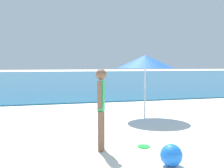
{
  "coord_description": "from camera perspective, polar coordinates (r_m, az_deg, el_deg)",
  "views": [
    {
      "loc": [
        -2.94,
        -1.04,
        1.77
      ],
      "look_at": [
        -0.49,
        7.67,
        1.14
      ],
      "focal_mm": 44.28,
      "sensor_mm": 36.0,
      "label": 1
    }
  ],
  "objects": [
    {
      "name": "beach_ball",
      "position": [
        5.07,
        12.15,
        -14.19
      ],
      "size": [
        0.39,
        0.39,
        0.39
      ],
      "primitive_type": "sphere",
      "color": "blue",
      "rests_on": "ground"
    },
    {
      "name": "beach_umbrella",
      "position": [
        9.12,
        6.87,
        4.6
      ],
      "size": [
        1.87,
        1.87,
        2.09
      ],
      "color": "#B7B7BC",
      "rests_on": "ground"
    },
    {
      "name": "water",
      "position": [
        42.56,
        -11.75,
        1.56
      ],
      "size": [
        160.0,
        60.0,
        0.06
      ],
      "primitive_type": "cube",
      "color": "#14567F",
      "rests_on": "ground"
    },
    {
      "name": "person_standing",
      "position": [
        5.66,
        -2.26,
        -4.27
      ],
      "size": [
        0.22,
        0.36,
        1.68
      ],
      "rotation": [
        0.0,
        0.0,
        1.12
      ],
      "color": "brown",
      "rests_on": "ground"
    },
    {
      "name": "frisbee",
      "position": [
        6.13,
        6.56,
        -12.7
      ],
      "size": [
        0.27,
        0.27,
        0.03
      ],
      "primitive_type": "cylinder",
      "color": "green",
      "rests_on": "ground"
    }
  ]
}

